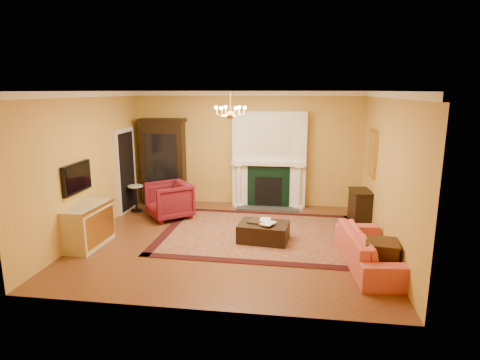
% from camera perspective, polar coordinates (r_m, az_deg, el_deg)
% --- Properties ---
extents(floor, '(6.00, 5.50, 0.02)m').
position_cam_1_polar(floor, '(8.39, -1.27, -8.51)').
color(floor, brown).
rests_on(floor, ground).
extents(ceiling, '(6.00, 5.50, 0.02)m').
position_cam_1_polar(ceiling, '(7.82, -1.38, 12.59)').
color(ceiling, white).
rests_on(ceiling, wall_back).
extents(wall_back, '(6.00, 0.02, 3.00)m').
position_cam_1_polar(wall_back, '(10.67, 1.03, 4.46)').
color(wall_back, gold).
rests_on(wall_back, floor).
extents(wall_front, '(6.00, 0.02, 3.00)m').
position_cam_1_polar(wall_front, '(5.34, -6.04, -3.94)').
color(wall_front, gold).
rests_on(wall_front, floor).
extents(wall_left, '(0.02, 5.50, 3.00)m').
position_cam_1_polar(wall_left, '(8.95, -20.74, 2.06)').
color(wall_left, gold).
rests_on(wall_left, floor).
extents(wall_right, '(0.02, 5.50, 3.00)m').
position_cam_1_polar(wall_right, '(8.07, 20.30, 1.01)').
color(wall_right, gold).
rests_on(wall_right, floor).
extents(fireplace, '(1.90, 0.70, 2.50)m').
position_cam_1_polar(fireplace, '(10.48, 4.16, 2.59)').
color(fireplace, white).
rests_on(fireplace, wall_back).
extents(crown_molding, '(6.00, 5.50, 0.12)m').
position_cam_1_polar(crown_molding, '(8.77, -0.36, 12.14)').
color(crown_molding, white).
rests_on(crown_molding, ceiling).
extents(doorway, '(0.08, 1.05, 2.10)m').
position_cam_1_polar(doorway, '(10.50, -15.92, 1.33)').
color(doorway, silver).
rests_on(doorway, wall_left).
extents(tv_panel, '(0.09, 0.95, 0.58)m').
position_cam_1_polar(tv_panel, '(8.43, -22.19, 0.29)').
color(tv_panel, black).
rests_on(tv_panel, wall_left).
extents(gilt_mirror, '(0.06, 0.76, 1.05)m').
position_cam_1_polar(gilt_mirror, '(9.38, 18.33, 3.63)').
color(gilt_mirror, gold).
rests_on(gilt_mirror, wall_right).
extents(chandelier, '(0.63, 0.55, 0.53)m').
position_cam_1_polar(chandelier, '(7.83, -1.37, 9.65)').
color(chandelier, gold).
rests_on(chandelier, ceiling).
extents(oriental_rug, '(4.25, 3.23, 0.02)m').
position_cam_1_polar(oriental_rug, '(8.69, 2.84, -7.63)').
color(oriental_rug, '#4B1210').
rests_on(oriental_rug, floor).
extents(china_cabinet, '(1.12, 0.56, 2.20)m').
position_cam_1_polar(china_cabinet, '(10.95, -10.71, 2.33)').
color(china_cabinet, black).
rests_on(china_cabinet, floor).
extents(wingback_armchair, '(1.26, 1.27, 0.95)m').
position_cam_1_polar(wingback_armchair, '(9.75, -10.05, -2.65)').
color(wingback_armchair, maroon).
rests_on(wingback_armchair, floor).
extents(pedestal_table, '(0.38, 0.38, 0.67)m').
position_cam_1_polar(pedestal_table, '(10.49, -14.58, -2.27)').
color(pedestal_table, black).
rests_on(pedestal_table, floor).
extents(commode, '(0.58, 1.13, 0.83)m').
position_cam_1_polar(commode, '(8.46, -20.79, -6.12)').
color(commode, beige).
rests_on(commode, floor).
extents(coral_sofa, '(0.83, 2.16, 0.82)m').
position_cam_1_polar(coral_sofa, '(7.41, 18.15, -8.58)').
color(coral_sofa, '#DA5A45').
rests_on(coral_sofa, floor).
extents(end_table, '(0.56, 0.56, 0.57)m').
position_cam_1_polar(end_table, '(7.15, 19.41, -10.56)').
color(end_table, '#36210E').
rests_on(end_table, floor).
extents(console_table, '(0.47, 0.73, 0.77)m').
position_cam_1_polar(console_table, '(9.61, 16.72, -3.81)').
color(console_table, black).
rests_on(console_table, floor).
extents(leather_ottoman, '(1.06, 0.83, 0.37)m').
position_cam_1_polar(leather_ottoman, '(8.24, 3.37, -7.38)').
color(leather_ottoman, black).
rests_on(leather_ottoman, oriental_rug).
extents(ottoman_tray, '(0.56, 0.48, 0.03)m').
position_cam_1_polar(ottoman_tray, '(8.23, 2.95, -5.92)').
color(ottoman_tray, black).
rests_on(ottoman_tray, leather_ottoman).
extents(book_a, '(0.21, 0.03, 0.29)m').
position_cam_1_polar(book_a, '(8.22, 2.87, -4.79)').
color(book_a, gray).
rests_on(book_a, ottoman_tray).
extents(book_b, '(0.22, 0.12, 0.32)m').
position_cam_1_polar(book_b, '(8.05, 3.29, -5.02)').
color(book_b, gray).
rests_on(book_b, ottoman_tray).
extents(topiary_left, '(0.16, 0.16, 0.43)m').
position_cam_1_polar(topiary_left, '(10.45, 0.61, 4.10)').
color(topiary_left, tan).
rests_on(topiary_left, fireplace).
extents(topiary_right, '(0.16, 0.16, 0.42)m').
position_cam_1_polar(topiary_right, '(10.37, 7.35, 3.91)').
color(topiary_right, tan).
rests_on(topiary_right, fireplace).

